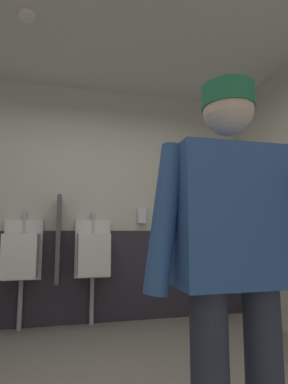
{
  "coord_description": "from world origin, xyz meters",
  "views": [
    {
      "loc": [
        -0.2,
        -1.77,
        1.03
      ],
      "look_at": [
        0.21,
        -0.09,
        1.25
      ],
      "focal_mm": 28.58,
      "sensor_mm": 36.0,
      "label": 1
    }
  ],
  "objects_px": {
    "person": "(235,253)",
    "urinal_middle": "(93,254)",
    "soap_dispenser": "(142,216)",
    "urinal_left": "(21,255)"
  },
  "relations": [
    {
      "from": "urinal_left",
      "to": "person",
      "type": "xyz_separation_m",
      "value": [
        1.1,
        -2.41,
        0.17
      ]
    },
    {
      "from": "urinal_left",
      "to": "soap_dispenser",
      "type": "height_order",
      "value": "soap_dispenser"
    },
    {
      "from": "person",
      "to": "soap_dispenser",
      "type": "height_order",
      "value": "person"
    },
    {
      "from": "person",
      "to": "urinal_left",
      "type": "bearing_deg",
      "value": 114.5
    },
    {
      "from": "urinal_left",
      "to": "person",
      "type": "bearing_deg",
      "value": -65.5
    },
    {
      "from": "urinal_left",
      "to": "soap_dispenser",
      "type": "distance_m",
      "value": 1.4
    },
    {
      "from": "person",
      "to": "urinal_middle",
      "type": "bearing_deg",
      "value": 98.2
    },
    {
      "from": "urinal_middle",
      "to": "person",
      "type": "height_order",
      "value": "person"
    },
    {
      "from": "urinal_middle",
      "to": "soap_dispenser",
      "type": "distance_m",
      "value": 0.73
    },
    {
      "from": "soap_dispenser",
      "to": "urinal_left",
      "type": "bearing_deg",
      "value": -174.86
    }
  ]
}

